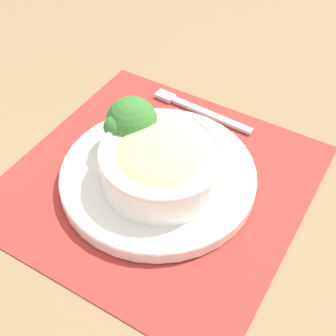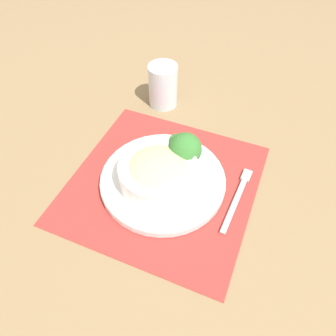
{
  "view_description": "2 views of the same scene",
  "coord_description": "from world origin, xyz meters",
  "views": [
    {
      "loc": [
        -0.37,
        -0.26,
        0.51
      ],
      "look_at": [
        0.0,
        -0.02,
        0.04
      ],
      "focal_mm": 50.0,
      "sensor_mm": 36.0,
      "label": 1
    },
    {
      "loc": [
        0.21,
        -0.41,
        0.59
      ],
      "look_at": [
        0.01,
        0.0,
        0.05
      ],
      "focal_mm": 35.0,
      "sensor_mm": 36.0,
      "label": 2
    }
  ],
  "objects": [
    {
      "name": "carrot_slice_middle",
      "position": [
        -0.05,
        0.01,
        0.02
      ],
      "size": [
        0.04,
        0.04,
        0.01
      ],
      "color": "orange",
      "rests_on": "plate"
    },
    {
      "name": "ground_plane",
      "position": [
        0.0,
        0.0,
        0.0
      ],
      "size": [
        4.0,
        4.0,
        0.0
      ],
      "primitive_type": "plane",
      "color": "#8C704C"
    },
    {
      "name": "carrot_slice_near",
      "position": [
        -0.04,
        0.03,
        0.02
      ],
      "size": [
        0.04,
        0.04,
        0.01
      ],
      "color": "orange",
      "rests_on": "plate"
    },
    {
      "name": "broccoli_floret",
      "position": [
        0.02,
        0.06,
        0.07
      ],
      "size": [
        0.08,
        0.08,
        0.08
      ],
      "color": "#759E51",
      "rests_on": "plate"
    },
    {
      "name": "bowl",
      "position": [
        -0.01,
        -0.01,
        0.05
      ],
      "size": [
        0.17,
        0.17,
        0.07
      ],
      "color": "white",
      "rests_on": "plate"
    },
    {
      "name": "water_glass",
      "position": [
        -0.13,
        0.27,
        0.05
      ],
      "size": [
        0.08,
        0.08,
        0.12
      ],
      "color": "silver",
      "rests_on": "ground_plane"
    },
    {
      "name": "fork",
      "position": [
        0.17,
        0.04,
        0.01
      ],
      "size": [
        0.02,
        0.18,
        0.01
      ],
      "rotation": [
        0.0,
        0.0,
        -0.01
      ],
      "color": "#B7B7BC",
      "rests_on": "placemat"
    },
    {
      "name": "placemat",
      "position": [
        0.0,
        0.0,
        0.0
      ],
      "size": [
        0.42,
        0.42,
        0.0
      ],
      "color": "#B2332D",
      "rests_on": "ground_plane"
    },
    {
      "name": "plate",
      "position": [
        0.0,
        0.0,
        0.02
      ],
      "size": [
        0.28,
        0.28,
        0.02
      ],
      "color": "white",
      "rests_on": "placemat"
    }
  ]
}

